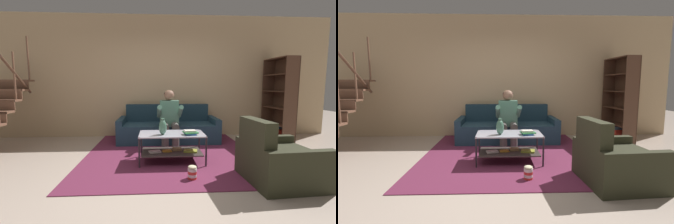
% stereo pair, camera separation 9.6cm
% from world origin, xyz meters
% --- Properties ---
extents(ground, '(16.80, 16.80, 0.00)m').
position_xyz_m(ground, '(0.00, 0.00, 0.00)').
color(ground, '#C0AB9B').
extents(back_partition, '(8.40, 0.12, 2.90)m').
position_xyz_m(back_partition, '(0.00, 2.46, 1.45)').
color(back_partition, '#D0B184').
rests_on(back_partition, ground).
extents(couch, '(2.18, 0.88, 0.80)m').
position_xyz_m(couch, '(0.17, 1.88, 0.27)').
color(couch, '#213D4E').
rests_on(couch, ground).
extents(person_seated_center, '(0.50, 0.58, 1.15)m').
position_xyz_m(person_seated_center, '(0.17, 1.36, 0.62)').
color(person_seated_center, '#4F4C47').
rests_on(person_seated_center, ground).
extents(coffee_table, '(1.04, 0.57, 0.47)m').
position_xyz_m(coffee_table, '(0.15, 0.46, 0.31)').
color(coffee_table, '#B9B6C6').
rests_on(coffee_table, ground).
extents(area_rug, '(3.00, 3.37, 0.01)m').
position_xyz_m(area_rug, '(0.15, 1.05, 0.01)').
color(area_rug, '#6A2643').
rests_on(area_rug, ground).
extents(vase, '(0.12, 0.12, 0.26)m').
position_xyz_m(vase, '(-0.01, 0.38, 0.59)').
color(vase, '#497A61').
rests_on(vase, coffee_table).
extents(book_stack, '(0.25, 0.22, 0.07)m').
position_xyz_m(book_stack, '(0.43, 0.36, 0.51)').
color(book_stack, '#285EB4').
rests_on(book_stack, coffee_table).
extents(bookshelf, '(0.38, 0.89, 1.85)m').
position_xyz_m(bookshelf, '(2.72, 1.89, 0.74)').
color(bookshelf, '#523425').
rests_on(bookshelf, ground).
extents(armchair, '(0.90, 0.92, 0.83)m').
position_xyz_m(armchair, '(1.45, -0.38, 0.27)').
color(armchair, '#313221').
rests_on(armchair, ground).
extents(popcorn_tub, '(0.12, 0.12, 0.19)m').
position_xyz_m(popcorn_tub, '(0.36, -0.25, 0.10)').
color(popcorn_tub, red).
rests_on(popcorn_tub, ground).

